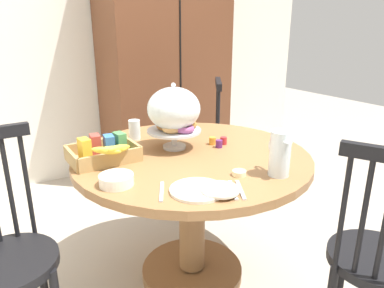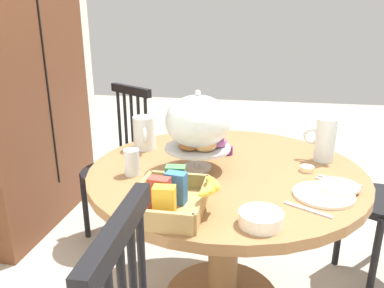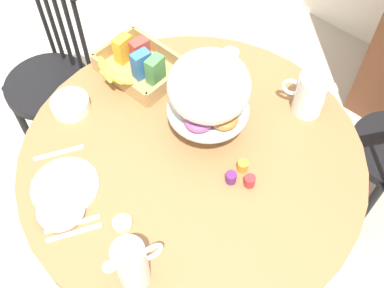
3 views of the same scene
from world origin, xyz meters
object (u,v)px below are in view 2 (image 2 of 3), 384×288
(drinking_glass, at_px, (132,162))
(china_plate_large, at_px, (323,195))
(milk_pitcher, at_px, (144,134))
(china_plate_small, at_px, (339,186))
(dining_table, at_px, (224,212))
(cereal_bowl, at_px, (261,218))
(wooden_armoire, at_px, (7,80))
(pastry_stand_with_dome, at_px, (198,125))
(windsor_chair_near_window, at_px, (117,172))
(cereal_basket, at_px, (174,197))
(butter_dish, at_px, (307,169))
(orange_juice_pitcher, at_px, (325,142))

(drinking_glass, bearing_deg, china_plate_large, -95.03)
(milk_pitcher, relative_size, china_plate_small, 1.26)
(dining_table, xyz_separation_m, cereal_bowl, (-0.46, -0.15, 0.24))
(wooden_armoire, height_order, pastry_stand_with_dome, wooden_armoire)
(windsor_chair_near_window, bearing_deg, cereal_bowl, -138.21)
(dining_table, xyz_separation_m, drinking_glass, (-0.15, 0.38, 0.27))
(dining_table, distance_m, cereal_bowl, 0.54)
(dining_table, xyz_separation_m, china_plate_small, (-0.15, -0.44, 0.23))
(cereal_basket, distance_m, cereal_bowl, 0.30)
(milk_pitcher, height_order, cereal_basket, milk_pitcher)
(wooden_armoire, bearing_deg, windsor_chair_near_window, -99.30)
(pastry_stand_with_dome, xyz_separation_m, milk_pitcher, (0.21, 0.30, -0.12))
(china_plate_large, bearing_deg, butter_dish, 8.18)
(wooden_armoire, bearing_deg, drinking_glass, -125.50)
(windsor_chair_near_window, distance_m, milk_pitcher, 0.58)
(china_plate_small, height_order, drinking_glass, drinking_glass)
(orange_juice_pitcher, height_order, china_plate_small, orange_juice_pitcher)
(china_plate_large, bearing_deg, drinking_glass, 84.97)
(dining_table, xyz_separation_m, windsor_chair_near_window, (0.52, 0.72, -0.07))
(pastry_stand_with_dome, xyz_separation_m, drinking_glass, (-0.11, 0.26, -0.14))
(cereal_bowl, distance_m, butter_dish, 0.52)
(butter_dish, bearing_deg, wooden_armoire, 71.20)
(windsor_chair_near_window, distance_m, china_plate_large, 1.36)
(windsor_chair_near_window, relative_size, china_plate_small, 6.50)
(china_plate_large, relative_size, butter_dish, 3.67)
(wooden_armoire, distance_m, cereal_bowl, 1.99)
(dining_table, xyz_separation_m, china_plate_large, (-0.21, -0.38, 0.22))
(cereal_bowl, bearing_deg, orange_juice_pitcher, -23.67)
(wooden_armoire, height_order, cereal_bowl, wooden_armoire)
(china_plate_small, xyz_separation_m, drinking_glass, (0.00, 0.82, 0.04))
(windsor_chair_near_window, xyz_separation_m, china_plate_small, (-0.67, -1.17, 0.30))
(china_plate_large, relative_size, cereal_bowl, 1.57)
(drinking_glass, relative_size, butter_dish, 1.83)
(butter_dish, bearing_deg, orange_juice_pitcher, -30.31)
(windsor_chair_near_window, distance_m, china_plate_small, 1.38)
(orange_juice_pitcher, bearing_deg, wooden_armoire, 76.03)
(pastry_stand_with_dome, relative_size, orange_juice_pitcher, 1.74)
(milk_pitcher, height_order, cereal_bowl, milk_pitcher)
(milk_pitcher, bearing_deg, orange_juice_pitcher, -90.66)
(orange_juice_pitcher, relative_size, drinking_glass, 1.80)
(orange_juice_pitcher, xyz_separation_m, drinking_glass, (-0.32, 0.80, -0.04))
(china_plate_large, xyz_separation_m, butter_dish, (0.24, 0.03, 0.01))
(orange_juice_pitcher, distance_m, drinking_glass, 0.87)
(orange_juice_pitcher, bearing_deg, china_plate_large, 172.33)
(orange_juice_pitcher, distance_m, cereal_basket, 0.81)
(pastry_stand_with_dome, bearing_deg, dining_table, -74.19)
(china_plate_large, xyz_separation_m, china_plate_small, (0.06, -0.06, 0.01))
(cereal_basket, distance_m, butter_dish, 0.65)
(cereal_basket, distance_m, china_plate_large, 0.55)
(china_plate_large, relative_size, china_plate_small, 1.47)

